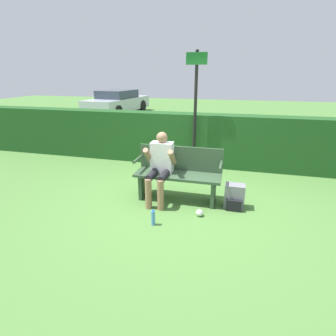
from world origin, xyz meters
TOP-DOWN VIEW (x-y plane):
  - ground_plane at (0.00, 0.00)m, footprint 40.00×40.00m
  - hedge_back at (0.00, 2.07)m, footprint 12.00×0.50m
  - park_bench at (0.00, 0.06)m, footprint 1.51×0.48m
  - person_seated at (-0.30, -0.08)m, footprint 0.52×0.65m
  - backpack at (0.99, -0.06)m, footprint 0.33×0.28m
  - water_bottle at (-0.17, -0.92)m, footprint 0.06×0.06m
  - signpost at (0.01, 1.71)m, footprint 0.45×0.09m
  - parked_car at (-5.65, 9.82)m, footprint 2.28×4.69m
  - litter_crumple at (0.47, -0.49)m, footprint 0.11×0.11m

SIDE VIEW (x-z plane):
  - ground_plane at x=0.00m, z-range 0.00..0.00m
  - litter_crumple at x=0.47m, z-range 0.00..0.11m
  - water_bottle at x=-0.17m, z-range -0.01..0.24m
  - backpack at x=0.99m, z-range -0.01..0.40m
  - park_bench at x=0.00m, z-range 0.01..0.94m
  - hedge_back at x=0.00m, z-range 0.00..1.25m
  - parked_car at x=-5.65m, z-range -0.01..1.28m
  - person_seated at x=-0.30m, z-range 0.07..1.28m
  - signpost at x=0.01m, z-range 0.19..2.81m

